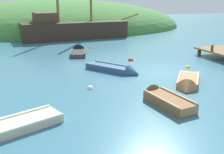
{
  "coord_description": "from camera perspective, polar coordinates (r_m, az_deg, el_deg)",
  "views": [
    {
      "loc": [
        -8.24,
        -14.17,
        4.4
      ],
      "look_at": [
        -3.55,
        -0.74,
        0.17
      ],
      "focal_mm": 41.67,
      "sensor_mm": 36.0,
      "label": 1
    }
  ],
  "objects": [
    {
      "name": "ground_plane",
      "position": [
        16.98,
        10.55,
        1.25
      ],
      "size": [
        120.0,
        120.0,
        0.0
      ],
      "primitive_type": "plane",
      "color": "teal"
    },
    {
      "name": "shore_hill",
      "position": [
        44.08,
        -11.36,
        10.52
      ],
      "size": [
        40.69,
        27.68,
        9.05
      ],
      "primitive_type": "ellipsoid",
      "color": "#477F3D",
      "rests_on": "ground"
    },
    {
      "name": "sailing_ship",
      "position": [
        31.68,
        -8.54,
        9.77
      ],
      "size": [
        14.99,
        5.42,
        11.11
      ],
      "rotation": [
        0.0,
        0.0,
        0.1
      ],
      "color": "#38281E",
      "rests_on": "ground"
    },
    {
      "name": "rowboat_near_dock",
      "position": [
        11.81,
        11.03,
        -4.89
      ],
      "size": [
        1.41,
        3.15,
        0.97
      ],
      "rotation": [
        0.0,
        0.0,
        1.71
      ],
      "color": "brown",
      "rests_on": "ground"
    },
    {
      "name": "rowboat_outer_left",
      "position": [
        9.82,
        -23.08,
        -10.94
      ],
      "size": [
        3.78,
        2.32,
        1.07
      ],
      "rotation": [
        0.0,
        0.0,
        3.5
      ],
      "color": "beige",
      "rests_on": "ground"
    },
    {
      "name": "rowboat_center",
      "position": [
        14.46,
        16.25,
        -1.51
      ],
      "size": [
        2.89,
        3.3,
        1.01
      ],
      "rotation": [
        0.0,
        0.0,
        4.05
      ],
      "color": "#9E7047",
      "rests_on": "ground"
    },
    {
      "name": "rowboat_outer_right",
      "position": [
        16.55,
        0.97,
        1.5
      ],
      "size": [
        3.02,
        3.71,
        0.99
      ],
      "rotation": [
        0.0,
        0.0,
        5.32
      ],
      "color": "#335175",
      "rests_on": "ground"
    },
    {
      "name": "rowboat_far",
      "position": [
        22.34,
        -7.38,
        5.34
      ],
      "size": [
        1.91,
        3.49,
        1.12
      ],
      "rotation": [
        0.0,
        0.0,
        1.33
      ],
      "color": "black",
      "rests_on": "ground"
    },
    {
      "name": "buoy_orange",
      "position": [
        24.87,
        -4.58,
        6.32
      ],
      "size": [
        0.3,
        0.3,
        0.3
      ],
      "primitive_type": "sphere",
      "color": "orange",
      "rests_on": "ground"
    },
    {
      "name": "buoy_white",
      "position": [
        13.45,
        -4.86,
        -2.6
      ],
      "size": [
        0.34,
        0.34,
        0.34
      ],
      "primitive_type": "sphere",
      "color": "white",
      "rests_on": "ground"
    },
    {
      "name": "buoy_red",
      "position": [
        19.69,
        4.13,
        3.6
      ],
      "size": [
        0.41,
        0.41,
        0.41
      ],
      "primitive_type": "sphere",
      "color": "red",
      "rests_on": "ground"
    },
    {
      "name": "buoy_yellow",
      "position": [
        18.26,
        16.24,
        1.94
      ],
      "size": [
        0.33,
        0.33,
        0.33
      ],
      "primitive_type": "sphere",
      "color": "yellow",
      "rests_on": "ground"
    }
  ]
}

